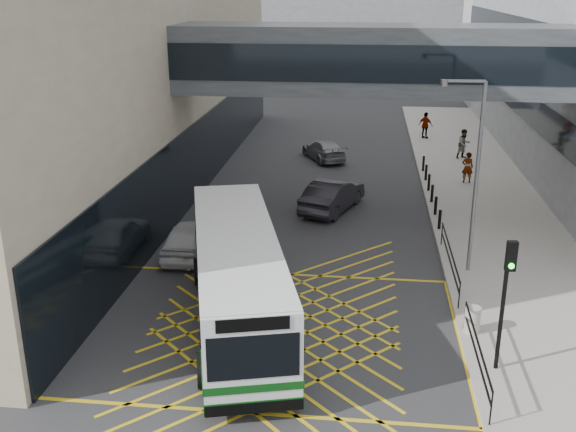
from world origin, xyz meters
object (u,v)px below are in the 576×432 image
(bus, at_px, (237,274))
(litter_bin, at_px, (472,320))
(car_silver, at_px, (324,149))
(pedestrian_a, at_px, (467,167))
(car_dark, at_px, (333,195))
(pedestrian_b, at_px, (464,144))
(car_white, at_px, (191,237))
(street_lamp, at_px, (473,166))
(traffic_light, at_px, (506,287))
(pedestrian_c, at_px, (426,125))

(bus, bearing_deg, litter_bin, -16.25)
(car_silver, relative_size, pedestrian_a, 2.48)
(car_dark, distance_m, pedestrian_b, 13.38)
(car_dark, bearing_deg, car_white, 68.65)
(litter_bin, bearing_deg, street_lamp, 85.56)
(bus, relative_size, litter_bin, 13.28)
(car_white, relative_size, street_lamp, 0.64)
(car_white, height_order, car_dark, car_dark)
(bus, bearing_deg, pedestrian_a, 45.60)
(traffic_light, relative_size, street_lamp, 0.55)
(car_dark, height_order, pedestrian_c, pedestrian_c)
(pedestrian_a, bearing_deg, car_silver, -33.43)
(car_white, distance_m, car_dark, 8.48)
(car_white, bearing_deg, pedestrian_a, -137.33)
(pedestrian_a, distance_m, pedestrian_c, 11.27)
(pedestrian_b, xyz_separation_m, pedestrian_c, (-1.98, 5.56, 0.01))
(traffic_light, relative_size, litter_bin, 4.66)
(litter_bin, distance_m, pedestrian_a, 17.55)
(car_white, bearing_deg, car_silver, -104.87)
(pedestrian_a, xyz_separation_m, pedestrian_b, (0.52, 5.61, 0.06))
(bus, distance_m, car_white, 6.39)
(traffic_light, relative_size, pedestrian_b, 2.18)
(street_lamp, bearing_deg, bus, -152.80)
(litter_bin, bearing_deg, car_white, 151.82)
(bus, bearing_deg, car_silver, 71.41)
(car_white, distance_m, street_lamp, 11.68)
(pedestrian_b, bearing_deg, car_white, -157.77)
(litter_bin, bearing_deg, car_dark, 112.92)
(bus, distance_m, pedestrian_a, 19.82)
(bus, height_order, car_dark, bus)
(car_dark, xyz_separation_m, pedestrian_a, (7.24, 5.29, 0.24))
(car_white, relative_size, traffic_light, 1.17)
(street_lamp, bearing_deg, pedestrian_a, 78.39)
(car_white, bearing_deg, litter_bin, 152.12)
(traffic_light, bearing_deg, litter_bin, 94.37)
(car_silver, xyz_separation_m, street_lamp, (6.60, -17.27, 3.69))
(pedestrian_c, bearing_deg, litter_bin, 121.56)
(car_dark, distance_m, car_silver, 10.20)
(bus, height_order, litter_bin, bus)
(car_dark, relative_size, pedestrian_b, 2.72)
(bus, distance_m, pedestrian_c, 29.60)
(car_silver, xyz_separation_m, pedestrian_b, (8.85, 0.75, 0.42))
(litter_bin, xyz_separation_m, pedestrian_c, (0.65, 28.59, 0.50))
(pedestrian_a, bearing_deg, litter_bin, 79.90)
(car_silver, bearing_deg, pedestrian_a, 125.01)
(car_silver, relative_size, pedestrian_b, 2.31)
(bus, bearing_deg, traffic_light, -31.46)
(car_white, distance_m, pedestrian_b, 21.84)
(street_lamp, bearing_deg, litter_bin, -98.15)
(car_dark, distance_m, pedestrian_c, 17.45)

